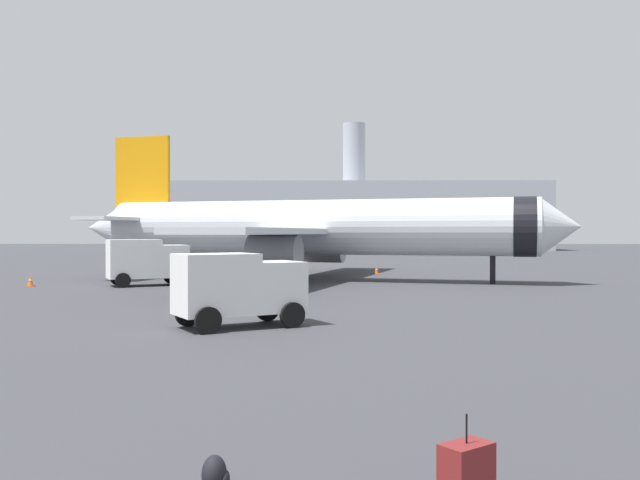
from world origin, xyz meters
TOP-DOWN VIEW (x-y plane):
  - airplane_at_gate at (-1.14, 45.47)m, footprint 35.23×32.11m
  - service_truck at (-11.38, 40.46)m, footprint 5.28×4.09m
  - cargo_van at (-3.18, 21.55)m, footprint 4.81×3.98m
  - safety_cone_near at (-18.41, 39.86)m, footprint 0.44×0.44m
  - safety_cone_mid at (3.86, 52.58)m, footprint 0.44×0.44m
  - safety_cone_far at (-3.14, 31.38)m, footprint 0.44×0.44m
  - rolling_suitcase at (1.67, 5.88)m, footprint 0.75×0.71m
  - traveller_backpack at (-1.46, 6.20)m, footprint 0.36×0.40m
  - terminal_building at (1.95, 133.43)m, footprint 78.64×21.73m

SIDE VIEW (x-z plane):
  - traveller_backpack at x=-1.46m, z-range -0.01..0.47m
  - safety_cone_mid at x=3.86m, z-range -0.01..0.61m
  - safety_cone_near at x=-18.41m, z-range -0.01..0.67m
  - safety_cone_far at x=-3.14m, z-range -0.01..0.71m
  - rolling_suitcase at x=1.67m, z-range -0.16..0.94m
  - cargo_van at x=-3.18m, z-range 0.15..2.75m
  - service_truck at x=-11.38m, z-range 0.16..3.05m
  - airplane_at_gate at x=-1.14m, z-range -1.59..8.91m
  - terminal_building at x=1.95m, z-range -5.87..18.95m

